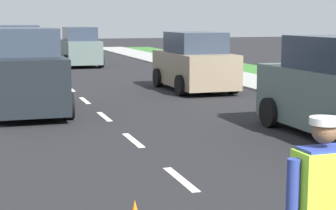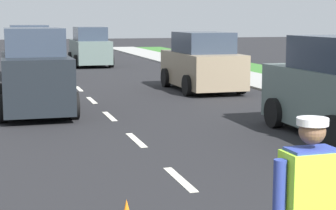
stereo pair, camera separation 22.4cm
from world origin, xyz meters
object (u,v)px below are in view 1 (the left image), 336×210
at_px(car_oncoming_lead, 28,74).
at_px(car_oncoming_second, 20,54).
at_px(car_outgoing_far, 80,48).
at_px(car_parked_curbside, 334,90).
at_px(road_worker, 324,204).
at_px(car_parked_far, 194,63).

height_order(car_oncoming_lead, car_oncoming_second, car_oncoming_lead).
bearing_deg(car_outgoing_far, car_parked_curbside, -83.32).
distance_m(road_worker, car_parked_far, 15.15).
bearing_deg(car_oncoming_second, road_worker, -86.36).
bearing_deg(road_worker, car_oncoming_second, 93.64).
distance_m(car_oncoming_second, car_outgoing_far, 6.45).
bearing_deg(car_oncoming_lead, car_oncoming_second, 88.11).
height_order(car_parked_curbside, car_oncoming_second, car_oncoming_second).
relative_size(road_worker, car_parked_far, 0.41).
distance_m(car_parked_curbside, car_oncoming_lead, 7.70).
relative_size(car_parked_curbside, car_oncoming_second, 0.95).
bearing_deg(car_parked_far, car_oncoming_lead, -150.49).
height_order(car_parked_curbside, car_parked_far, car_parked_curbside).
distance_m(car_oncoming_lead, car_outgoing_far, 15.19).
distance_m(car_parked_far, car_oncoming_second, 8.10).
height_order(road_worker, car_parked_far, car_parked_far).
distance_m(road_worker, car_outgoing_far, 26.09).
bearing_deg(car_outgoing_far, road_worker, -94.50).
distance_m(road_worker, car_oncoming_second, 20.53).
xyz_separation_m(road_worker, car_oncoming_second, (-1.30, 20.49, 0.09)).
xyz_separation_m(car_parked_far, car_oncoming_second, (-5.52, 5.94, 0.09)).
height_order(road_worker, car_oncoming_lead, car_oncoming_lead).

